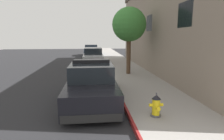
{
  "coord_description": "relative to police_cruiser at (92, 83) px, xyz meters",
  "views": [
    {
      "loc": [
        -1.18,
        -1.54,
        2.59
      ],
      "look_at": [
        -0.24,
        7.22,
        1.0
      ],
      "focal_mm": 29.34,
      "sensor_mm": 36.0,
      "label": 1
    }
  ],
  "objects": [
    {
      "name": "police_cruiser",
      "position": [
        0.0,
        0.0,
        0.0
      ],
      "size": [
        1.94,
        4.84,
        1.68
      ],
      "color": "black",
      "rests_on": "ground"
    },
    {
      "name": "parked_car_dark_far",
      "position": [
        -0.1,
        18.57,
        -0.0
      ],
      "size": [
        1.94,
        4.84,
        1.56
      ],
      "color": "navy",
      "rests_on": "ground"
    },
    {
      "name": "parked_car_silver_ahead",
      "position": [
        0.12,
        10.7,
        -0.0
      ],
      "size": [
        1.94,
        4.84,
        1.56
      ],
      "color": "#B2B5BA",
      "rests_on": "ground"
    },
    {
      "name": "curb_painted_edge",
      "position": [
        1.19,
        4.24,
        -0.67
      ],
      "size": [
        0.08,
        60.0,
        0.15
      ],
      "primitive_type": "cube",
      "color": "maroon",
      "rests_on": "ground"
    },
    {
      "name": "street_tree",
      "position": [
        2.46,
        4.73,
        2.62
      ],
      "size": [
        2.22,
        2.22,
        4.36
      ],
      "color": "brown",
      "rests_on": "sidewalk_pavement"
    },
    {
      "name": "sidewalk_pavement",
      "position": [
        2.66,
        4.24,
        -0.67
      ],
      "size": [
        2.85,
        60.0,
        0.15
      ],
      "primitive_type": "cube",
      "color": "gray",
      "rests_on": "ground"
    },
    {
      "name": "fire_hydrant",
      "position": [
        1.99,
        -2.09,
        -0.25
      ],
      "size": [
        0.44,
        0.4,
        0.76
      ],
      "color": "#4C4C51",
      "rests_on": "sidewalk_pavement"
    },
    {
      "name": "storefront_building",
      "position": [
        7.36,
        5.65,
        2.68
      ],
      "size": [
        6.8,
        18.4,
        6.83
      ],
      "color": "gray",
      "rests_on": "ground"
    },
    {
      "name": "ground_plane",
      "position": [
        -3.34,
        4.24,
        -0.84
      ],
      "size": [
        30.83,
        60.0,
        0.2
      ],
      "primitive_type": "cube",
      "color": "#232326"
    }
  ]
}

